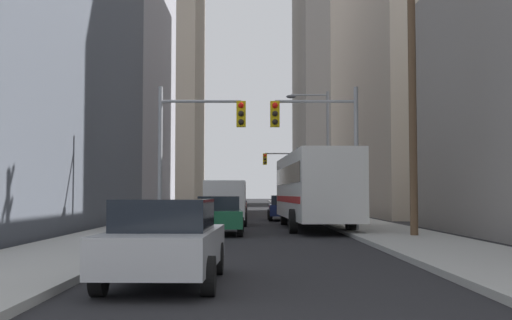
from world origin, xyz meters
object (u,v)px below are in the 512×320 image
Objects in this scene: sedan_black at (237,203)px; city_bus at (314,187)px; sedan_red at (233,205)px; traffic_signal_near_right at (319,135)px; cargo_van_white at (226,200)px; sedan_silver at (165,241)px; sedan_navy at (284,208)px; sedan_green at (219,215)px; traffic_signal_near_left at (197,135)px; traffic_signal_far_right at (282,168)px.

city_bus is at bearing -82.06° from sedan_black.
city_bus is 30.79m from sedan_black.
city_bus reaches higher than sedan_black.
sedan_red is 0.71× the size of traffic_signal_near_right.
sedan_silver is at bearing -90.63° from cargo_van_white.
traffic_signal_near_right is at bearing -86.51° from sedan_navy.
sedan_navy is 13.10m from traffic_signal_near_right.
traffic_signal_near_right reaches higher than sedan_green.
city_bus is at bearing -77.32° from sedan_red.
sedan_black is at bearing 96.95° from traffic_signal_near_right.
sedan_green is (-4.17, -3.99, -1.16)m from city_bus.
traffic_signal_near_left reaches higher than sedan_black.
traffic_signal_near_left reaches higher than cargo_van_white.
traffic_signal_near_right is (4.07, -7.01, 2.75)m from cargo_van_white.
traffic_signal_near_left is at bearing -92.20° from sedan_red.
sedan_black is 0.71× the size of traffic_signal_near_left.
sedan_red is at bearing 89.70° from sedan_silver.
city_bus is 1.93× the size of traffic_signal_near_left.
traffic_signal_near_left is at bearing -91.42° from sedan_black.
traffic_signal_near_left reaches higher than sedan_green.
sedan_silver is at bearing -90.21° from sedan_black.
city_bus is 29.93m from traffic_signal_far_right.
traffic_signal_far_right is (4.22, 26.25, 2.73)m from cargo_van_white.
sedan_navy is (3.30, 5.66, -0.52)m from cargo_van_white.
traffic_signal_near_left is 1.00× the size of traffic_signal_far_right.
sedan_black is (0.18, 48.08, 0.00)m from sedan_silver.
cargo_van_white is 7.61m from sedan_green.
sedan_navy is 20.87m from traffic_signal_far_right.
city_bus is at bearing 88.02° from traffic_signal_near_right.
sedan_green is 34.46m from sedan_black.
traffic_signal_near_left is at bearing -180.00° from traffic_signal_near_right.
sedan_black is at bearing 90.13° from sedan_green.
traffic_signal_near_left is at bearing -97.27° from cargo_van_white.
sedan_silver is at bearing -97.49° from sedan_navy.
sedan_silver is 1.00× the size of sedan_red.
cargo_van_white is 1.24× the size of sedan_navy.
traffic_signal_far_right is at bearing 80.86° from cargo_van_white.
cargo_van_white reaches higher than sedan_green.
traffic_signal_near_left and traffic_signal_near_right have the same top height.
traffic_signal_near_right reaches higher than sedan_black.
sedan_black is 5.41m from traffic_signal_far_right.
sedan_navy and sedan_red have the same top height.
cargo_van_white is 15.21m from sedan_red.
sedan_red is at bearing 100.49° from traffic_signal_near_right.
traffic_signal_far_right is (5.12, 33.26, -0.01)m from traffic_signal_near_left.
sedan_green is 1.01× the size of sedan_navy.
city_bus reaches higher than cargo_van_white.
sedan_navy is 13.74m from traffic_signal_near_left.
sedan_black is at bearing 90.12° from cargo_van_white.
sedan_silver is 0.71× the size of traffic_signal_near_right.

